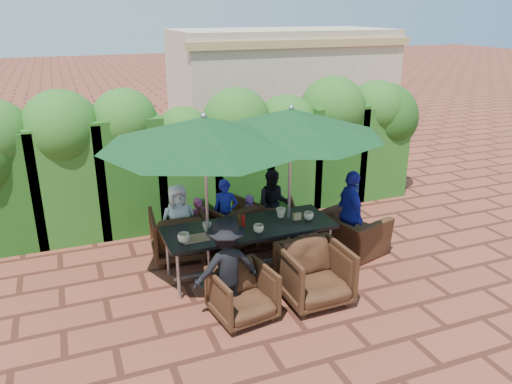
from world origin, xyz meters
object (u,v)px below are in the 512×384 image
object	(u,v)px
chair_far_left	(178,231)
chair_end_right	(353,227)
chair_far_mid	(232,222)
chair_near_right	(315,272)
umbrella_left	(204,132)
umbrella_right	(291,122)
chair_far_right	(273,219)
chair_near_left	(243,291)
dining_table	(249,231)

from	to	relation	value
chair_far_left	chair_end_right	bearing A→B (deg)	166.99
chair_far_mid	chair_near_right	distance (m)	2.09
umbrella_left	chair_end_right	distance (m)	3.01
chair_near_right	chair_far_mid	bearing A→B (deg)	102.16
umbrella_right	chair_near_right	world-z (taller)	umbrella_right
umbrella_left	chair_far_right	distance (m)	2.51
umbrella_right	chair_far_mid	size ratio (longest dim) A/B	3.36
umbrella_right	chair_near_left	size ratio (longest dim) A/B	3.60
chair_far_right	chair_far_left	bearing A→B (deg)	18.57
chair_far_mid	chair_near_right	xyz separation A→B (m)	(0.48, -2.04, 0.03)
chair_near_left	chair_end_right	xyz separation A→B (m)	(2.28, 1.11, 0.05)
chair_end_right	dining_table	bearing A→B (deg)	75.02
umbrella_right	chair_far_mid	xyz separation A→B (m)	(-0.60, 0.93, -1.81)
chair_far_mid	chair_end_right	world-z (taller)	chair_end_right
chair_far_mid	chair_far_right	xyz separation A→B (m)	(0.72, -0.06, -0.03)
dining_table	chair_near_left	world-z (taller)	dining_table
chair_near_right	chair_end_right	xyz separation A→B (m)	(1.25, 1.09, -0.01)
dining_table	chair_far_right	world-z (taller)	dining_table
dining_table	chair_far_mid	size ratio (longest dim) A/B	3.12
chair_far_mid	umbrella_right	bearing A→B (deg)	101.35
chair_near_left	chair_far_left	bearing A→B (deg)	92.03
dining_table	chair_far_right	xyz separation A→B (m)	(0.78, 0.93, -0.31)
chair_far_left	chair_end_right	xyz separation A→B (m)	(2.66, -0.85, 0.00)
umbrella_left	chair_near_right	size ratio (longest dim) A/B	3.23
chair_near_right	chair_end_right	size ratio (longest dim) A/B	0.89
chair_near_right	chair_far_left	bearing A→B (deg)	124.79
umbrella_left	chair_near_right	distance (m)	2.36
umbrella_left	chair_far_right	size ratio (longest dim) A/B	3.78
umbrella_left	chair_far_left	xyz separation A→B (m)	(-0.23, 0.93, -1.79)
chair_far_left	chair_far_mid	world-z (taller)	chair_far_left
umbrella_left	umbrella_right	distance (m)	1.30
umbrella_left	umbrella_right	bearing A→B (deg)	4.31
dining_table	chair_near_right	size ratio (longest dim) A/B	2.87
umbrella_right	chair_far_right	xyz separation A→B (m)	(0.11, 0.86, -1.84)
umbrella_right	chair_far_mid	distance (m)	2.12
chair_far_left	chair_far_right	distance (m)	1.64
chair_near_left	dining_table	bearing A→B (deg)	56.58
chair_far_left	chair_near_right	distance (m)	2.39
dining_table	chair_far_right	bearing A→B (deg)	50.08
dining_table	chair_far_right	distance (m)	1.25
chair_far_mid	chair_far_right	size ratio (longest dim) A/B	1.08
chair_far_mid	umbrella_left	bearing A→B (deg)	34.17
chair_far_left	chair_near_left	xyz separation A→B (m)	(0.37, -1.96, -0.05)
umbrella_left	chair_far_left	world-z (taller)	umbrella_left
umbrella_left	chair_end_right	world-z (taller)	umbrella_left
umbrella_right	chair_near_left	bearing A→B (deg)	-135.63
dining_table	chair_near_left	distance (m)	1.20
dining_table	umbrella_left	bearing A→B (deg)	-177.58
umbrella_right	chair_far_mid	bearing A→B (deg)	123.07
chair_far_mid	chair_near_left	distance (m)	2.13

